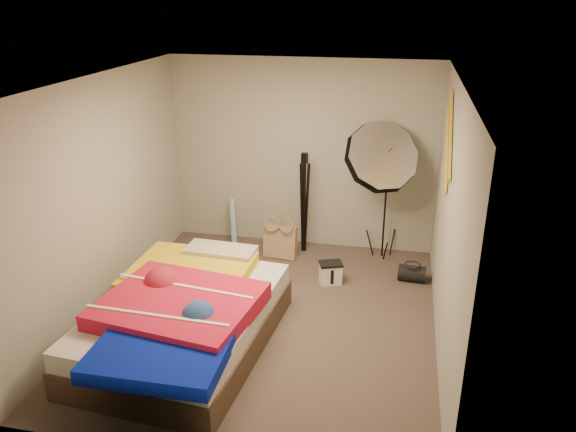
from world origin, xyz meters
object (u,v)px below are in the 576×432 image
(tote_bag, at_px, (280,242))
(photo_umbrella, at_px, (380,158))
(bed, at_px, (184,317))
(camera_tripod, at_px, (304,196))
(duffel_bag, at_px, (412,273))
(camera_case, at_px, (331,274))
(wrapping_roll, at_px, (233,222))

(tote_bag, bearing_deg, photo_umbrella, 11.12)
(bed, bearing_deg, camera_tripod, 72.65)
(duffel_bag, distance_m, camera_tripod, 1.68)
(camera_case, relative_size, photo_umbrella, 0.13)
(bed, distance_m, photo_umbrella, 3.02)
(wrapping_roll, xyz_separation_m, camera_case, (1.46, -0.84, -0.20))
(tote_bag, relative_size, camera_case, 1.73)
(camera_tripod, bearing_deg, bed, -107.35)
(duffel_bag, bearing_deg, tote_bag, 173.18)
(wrapping_roll, bearing_deg, duffel_bag, -13.75)
(duffel_bag, bearing_deg, camera_case, -161.02)
(camera_case, relative_size, camera_tripod, 0.18)
(camera_case, bearing_deg, tote_bag, 122.40)
(bed, height_order, photo_umbrella, photo_umbrella)
(wrapping_roll, distance_m, camera_case, 1.70)
(wrapping_roll, height_order, duffel_bag, wrapping_roll)
(bed, height_order, camera_tripod, camera_tripod)
(camera_case, distance_m, photo_umbrella, 1.51)
(camera_case, distance_m, duffel_bag, 0.99)
(wrapping_roll, xyz_separation_m, bed, (0.24, -2.41, -0.00))
(tote_bag, distance_m, camera_case, 0.94)
(tote_bag, xyz_separation_m, wrapping_roll, (-0.72, 0.27, 0.11))
(photo_umbrella, bearing_deg, bed, -126.69)
(wrapping_roll, relative_size, camera_tripod, 0.48)
(duffel_bag, height_order, photo_umbrella, photo_umbrella)
(camera_case, relative_size, bed, 0.10)
(tote_bag, relative_size, bed, 0.18)
(wrapping_roll, relative_size, camera_case, 2.61)
(wrapping_roll, xyz_separation_m, camera_tripod, (0.98, -0.02, 0.45))
(bed, xyz_separation_m, photo_umbrella, (1.69, 2.27, 1.05))
(tote_bag, height_order, photo_umbrella, photo_umbrella)
(duffel_bag, height_order, camera_tripod, camera_tripod)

